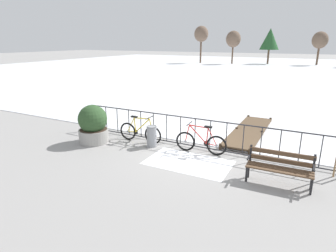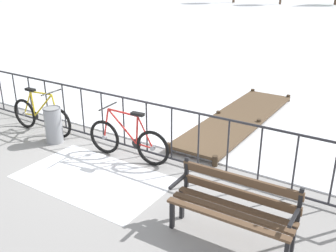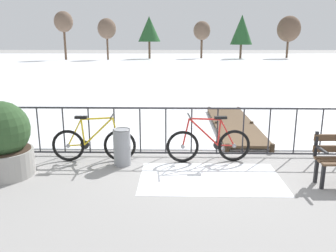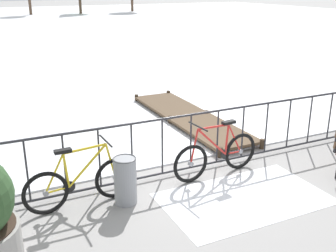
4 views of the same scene
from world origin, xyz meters
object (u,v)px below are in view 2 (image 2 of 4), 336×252
(bicycle_near_railing, at_px, (128,141))
(park_bench, at_px, (234,203))
(bicycle_second, at_px, (41,116))
(trash_bin, at_px, (53,125))

(bicycle_near_railing, relative_size, park_bench, 1.06)
(bicycle_second, height_order, park_bench, bicycle_second)
(bicycle_near_railing, distance_m, trash_bin, 1.74)
(bicycle_second, relative_size, trash_bin, 2.34)
(trash_bin, bearing_deg, bicycle_near_railing, 6.92)
(bicycle_near_railing, height_order, bicycle_second, same)
(park_bench, bearing_deg, bicycle_near_railing, 157.63)
(park_bench, xyz_separation_m, trash_bin, (-4.26, 0.83, -0.14))
(park_bench, relative_size, trash_bin, 2.20)
(park_bench, distance_m, trash_bin, 4.34)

